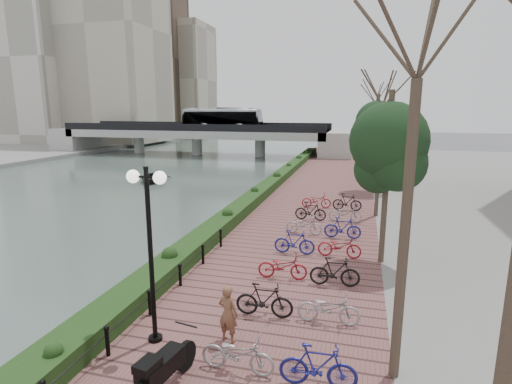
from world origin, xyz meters
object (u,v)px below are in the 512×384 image
(lamppost, at_px, (149,217))
(boat, at_px, (152,177))
(pedestrian, at_px, (228,314))
(motorcycle, at_px, (165,366))

(lamppost, distance_m, boat, 26.24)
(lamppost, xyz_separation_m, pedestrian, (1.83, 0.44, -2.52))
(motorcycle, bearing_deg, pedestrian, 81.41)
(pedestrian, distance_m, boat, 26.61)
(lamppost, distance_m, pedestrian, 3.15)
(boat, bearing_deg, motorcycle, -76.46)
(motorcycle, bearing_deg, lamppost, 134.80)
(motorcycle, xyz_separation_m, pedestrian, (0.69, 2.07, 0.18))
(lamppost, relative_size, pedestrian, 2.98)
(motorcycle, xyz_separation_m, boat, (-13.88, 24.32, -0.64))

